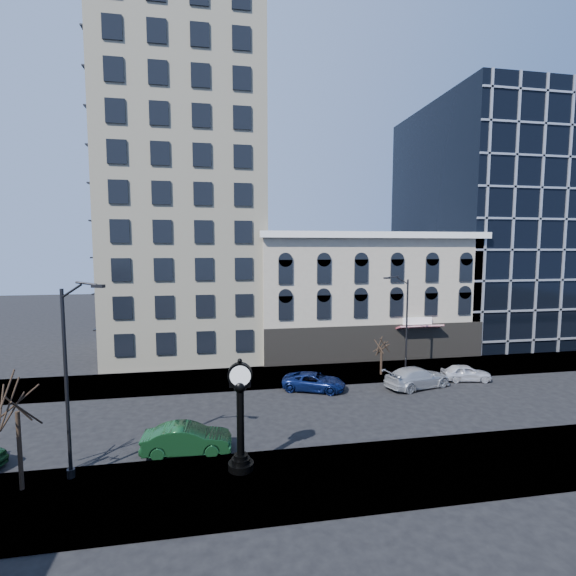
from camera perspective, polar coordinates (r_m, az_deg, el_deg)
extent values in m
plane|color=black|center=(28.67, -2.65, -16.97)|extent=(160.00, 160.00, 0.00)
cube|color=gray|center=(36.13, -4.33, -12.08)|extent=(160.00, 6.00, 0.12)
cube|color=gray|center=(21.55, 0.38, -24.86)|extent=(160.00, 6.00, 0.12)
cube|color=beige|center=(46.08, -13.67, 15.38)|extent=(15.00, 15.00, 38.00)
cube|color=#A89E8A|center=(45.27, 9.85, -0.89)|extent=(22.00, 10.00, 12.00)
cube|color=white|center=(40.17, 12.54, 7.12)|extent=(22.60, 0.80, 0.60)
cube|color=black|center=(41.32, 12.16, -7.45)|extent=(22.00, 0.30, 3.60)
cube|color=maroon|center=(42.17, 17.55, -5.10)|extent=(4.50, 1.18, 0.55)
cube|color=black|center=(59.14, 26.96, 7.83)|extent=(20.00, 20.00, 28.00)
cylinder|color=black|center=(22.37, -6.45, -23.00)|extent=(1.26, 1.26, 0.34)
cylinder|color=black|center=(22.23, -6.46, -22.35)|extent=(0.92, 0.92, 0.23)
cylinder|color=black|center=(22.14, -6.47, -21.88)|extent=(0.69, 0.69, 0.18)
cylinder|color=black|center=(21.40, -6.52, -17.73)|extent=(0.37, 0.37, 3.32)
sphere|color=black|center=(20.76, -6.57, -13.22)|extent=(0.64, 0.64, 0.64)
cube|color=black|center=(20.73, -6.58, -12.92)|extent=(1.05, 0.38, 0.29)
cylinder|color=black|center=(20.59, -6.59, -11.71)|extent=(1.23, 0.52, 1.19)
cylinder|color=white|center=(20.40, -6.56, -11.87)|extent=(1.00, 0.15, 1.01)
cylinder|color=white|center=(20.77, -6.62, -11.55)|extent=(1.00, 0.15, 1.01)
sphere|color=black|center=(20.40, -6.61, -9.86)|extent=(0.23, 0.23, 0.23)
cylinder|color=black|center=(22.32, -28.04, -11.65)|extent=(0.17, 0.17, 8.99)
cylinder|color=black|center=(23.89, -27.54, -21.54)|extent=(0.38, 0.38, 0.42)
cube|color=black|center=(20.23, -24.34, 0.23)|extent=(0.62, 0.43, 0.15)
cylinder|color=black|center=(37.26, 15.91, -5.16)|extent=(0.15, 0.15, 8.18)
cylinder|color=black|center=(38.16, 15.76, -10.93)|extent=(0.34, 0.34, 0.38)
cube|color=black|center=(35.99, 13.49, 1.33)|extent=(0.53, 0.21, 0.13)
cylinder|color=#2E2117|center=(23.28, -32.81, -18.20)|extent=(0.19, 0.19, 3.62)
cylinder|color=#2E2117|center=(37.19, 12.64, -9.76)|extent=(0.20, 0.20, 2.28)
imported|color=#143F1E|center=(24.29, -13.64, -19.44)|extent=(4.76, 1.87, 1.54)
imported|color=#0C194C|center=(33.03, 3.57, -12.66)|extent=(5.31, 3.88, 1.34)
imported|color=#A5A8AD|center=(35.08, 17.26, -11.59)|extent=(5.90, 3.59, 1.60)
imported|color=silver|center=(38.15, 23.13, -10.60)|extent=(4.16, 2.27, 1.34)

